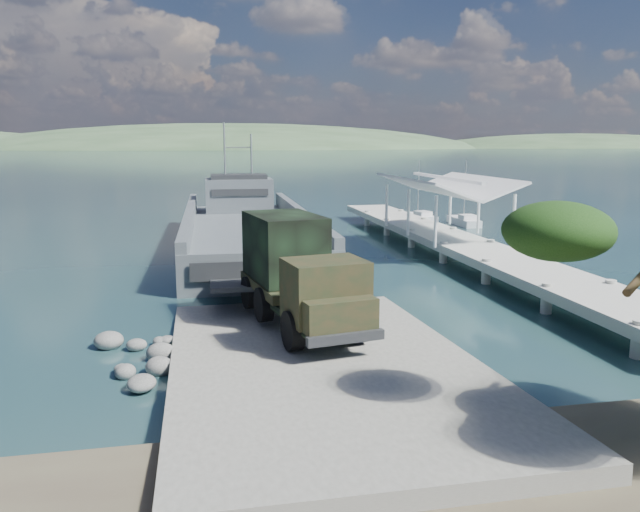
{
  "coord_description": "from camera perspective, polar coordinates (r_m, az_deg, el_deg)",
  "views": [
    {
      "loc": [
        -4.0,
        -20.71,
        7.72
      ],
      "look_at": [
        1.37,
        6.0,
        2.64
      ],
      "focal_mm": 35.0,
      "sensor_mm": 36.0,
      "label": 1
    }
  ],
  "objects": [
    {
      "name": "sailboat_near",
      "position": [
        58.99,
        13.05,
        3.09
      ],
      "size": [
        1.62,
        5.05,
        6.1
      ],
      "rotation": [
        0.0,
        0.0,
        -0.03
      ],
      "color": "white",
      "rests_on": "ground"
    },
    {
      "name": "sailboat_far",
      "position": [
        61.13,
        8.98,
        3.48
      ],
      "size": [
        2.51,
        5.13,
        6.01
      ],
      "rotation": [
        0.0,
        0.0,
        0.23
      ],
      "color": "white",
      "rests_on": "ground"
    },
    {
      "name": "soldier",
      "position": [
        22.73,
        -1.85,
        -5.54
      ],
      "size": [
        0.8,
        0.74,
        1.84
      ],
      "primitive_type": "imported",
      "rotation": [
        0.0,
        0.0,
        0.58
      ],
      "color": "black",
      "rests_on": "boat_ramp"
    },
    {
      "name": "boat_ramp",
      "position": [
        21.45,
        0.11,
        -9.82
      ],
      "size": [
        10.0,
        18.0,
        0.5
      ],
      "primitive_type": "cube",
      "color": "slate",
      "rests_on": "ground"
    },
    {
      "name": "military_truck",
      "position": [
        24.8,
        -2.12,
        -1.41
      ],
      "size": [
        4.22,
        9.34,
        4.18
      ],
      "rotation": [
        0.0,
        0.0,
        0.17
      ],
      "color": "black",
      "rests_on": "boat_ramp"
    },
    {
      "name": "landing_craft",
      "position": [
        45.32,
        -6.77,
        1.72
      ],
      "size": [
        9.17,
        33.63,
        9.93
      ],
      "rotation": [
        0.0,
        0.0,
        -0.02
      ],
      "color": "#4F575D",
      "rests_on": "ground"
    },
    {
      "name": "pier",
      "position": [
        43.42,
        11.82,
        2.23
      ],
      "size": [
        6.4,
        44.0,
        6.1
      ],
      "color": "beige",
      "rests_on": "ground"
    },
    {
      "name": "shoreline_rocks",
      "position": [
        22.68,
        -16.47,
        -9.79
      ],
      "size": [
        3.2,
        5.6,
        0.9
      ],
      "primitive_type": null,
      "color": "#575755",
      "rests_on": "ground"
    },
    {
      "name": "distant_headlands",
      "position": [
        583.26,
        -6.14,
        9.74
      ],
      "size": [
        1000.0,
        240.0,
        48.0
      ],
      "primitive_type": null,
      "color": "#354F31",
      "rests_on": "ground"
    },
    {
      "name": "ground",
      "position": [
        22.46,
        -0.41,
        -9.54
      ],
      "size": [
        1400.0,
        1400.0,
        0.0
      ],
      "primitive_type": "plane",
      "color": "#1C4244",
      "rests_on": "ground"
    }
  ]
}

